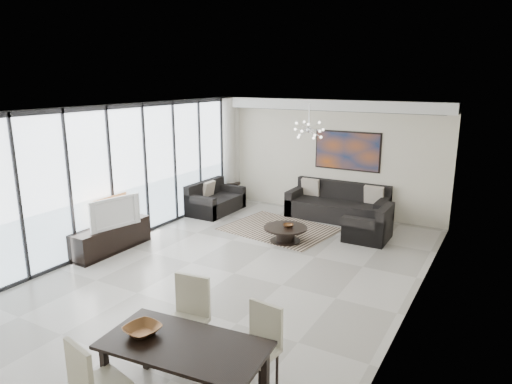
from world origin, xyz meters
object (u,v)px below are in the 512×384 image
Objects in this scene: sofa_main at (338,207)px; television at (112,212)px; dining_table at (184,351)px; coffee_table at (285,233)px; tv_console at (111,238)px.

television is (-3.06, -4.42, 0.56)m from sofa_main.
dining_table is at bearing -111.82° from television.
coffee_table is 3.60m from tv_console.
sofa_main reaches higher than dining_table.
television is 0.58× the size of dining_table.
sofa_main reaches higher than tv_console.
television reaches higher than sofa_main.
dining_table is (1.30, -5.04, 0.46)m from coffee_table.
tv_console is at bearing 85.03° from television.
coffee_table is 0.38× the size of sofa_main.
tv_console is 1.65× the size of television.
television reaches higher than coffee_table.
tv_console is at bearing -126.37° from sofa_main.
sofa_main is at bearing 97.21° from dining_table.
coffee_table is 0.87× the size of television.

